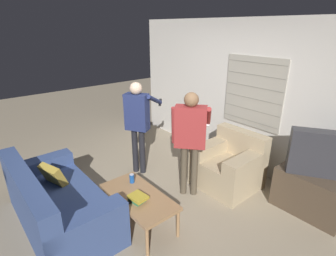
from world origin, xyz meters
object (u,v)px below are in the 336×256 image
couch_blue (57,204)px  person_left_standing (138,118)px  book_stack (138,198)px  spare_remote (129,202)px  soda_can (132,178)px  armchair_beige (229,165)px  tv (320,153)px  person_right_standing (190,133)px  coffee_table (138,198)px

couch_blue → person_left_standing: bearing=105.2°
book_stack → spare_remote: size_ratio=1.73×
person_left_standing → soda_can: (0.79, -0.65, -0.51)m
armchair_beige → tv: bearing=-163.8°
armchair_beige → soda_can: bearing=72.9°
couch_blue → book_stack: bearing=44.1°
tv → spare_remote: size_ratio=5.52×
armchair_beige → person_left_standing: bearing=34.8°
soda_can → spare_remote: size_ratio=0.93×
tv → person_left_standing: bearing=-4.9°
person_left_standing → spare_remote: person_left_standing is taller
person_right_standing → tv: bearing=-5.0°
spare_remote → person_right_standing: bearing=108.8°
coffee_table → spare_remote: bearing=-70.3°
soda_can → armchair_beige: bearing=73.1°
tv → book_stack: 2.40m
couch_blue → tv: tv is taller
coffee_table → book_stack: (0.09, -0.07, 0.08)m
person_left_standing → person_right_standing: (1.02, 0.21, 0.00)m
person_right_standing → book_stack: bearing=-122.2°
couch_blue → person_right_standing: (0.58, 1.77, 0.70)m
person_left_standing → soda_can: bearing=-70.3°
tv → book_stack: size_ratio=3.19×
soda_can → person_left_standing: bearing=140.9°
armchair_beige → spare_remote: bearing=86.5°
couch_blue → book_stack: (0.75, 0.74, 0.16)m
tv → armchair_beige: bearing=-15.4°
couch_blue → tv: 3.44m
armchair_beige → coffee_table: armchair_beige is taller
person_left_standing → person_right_standing: 1.05m
person_left_standing → book_stack: person_left_standing is taller
book_stack → soda_can: bearing=156.7°
tv → book_stack: bearing=27.5°
couch_blue → person_right_standing: bearing=71.1°
couch_blue → coffee_table: size_ratio=1.70×
couch_blue → tv: bearing=54.2°
tv → person_left_standing: size_ratio=0.47×
person_left_standing → spare_remote: 1.58m
tv → couch_blue: bearing=23.0°
spare_remote → soda_can: bearing=155.5°
coffee_table → person_left_standing: (-1.10, 0.75, 0.62)m
couch_blue → coffee_table: bearing=50.3°
person_right_standing → spare_remote: size_ratio=11.76×
armchair_beige → couch_blue: bearing=71.2°
armchair_beige → spare_remote: 1.80m
couch_blue → armchair_beige: 2.57m
tv → book_stack: (-1.21, -2.03, -0.42)m
person_right_standing → soda_can: person_right_standing is taller
tv → person_right_standing: 1.70m
person_left_standing → tv: bearing=-4.2°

